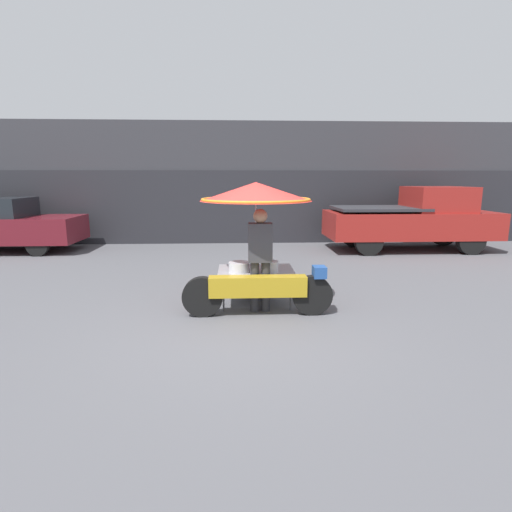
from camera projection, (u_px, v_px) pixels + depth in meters
ground_plane at (243, 327)px, 5.87m from camera, size 36.00×36.00×0.00m
shopfront_building at (239, 183)px, 14.07m from camera, size 28.00×2.06×3.97m
vendor_motorcycle_cart at (256, 213)px, 6.59m from camera, size 2.38×1.87×2.09m
vendor_person at (260, 255)px, 6.40m from camera, size 0.38×0.22×1.68m
pickup_truck at (414, 219)px, 11.98m from camera, size 4.94×1.83×1.90m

